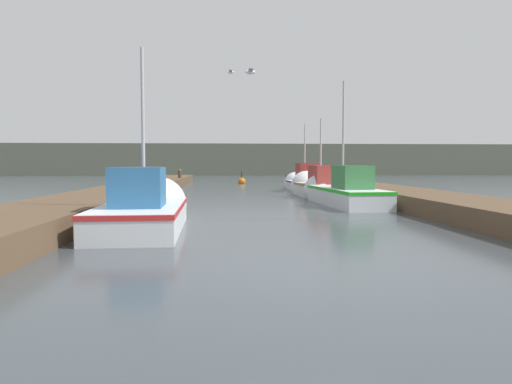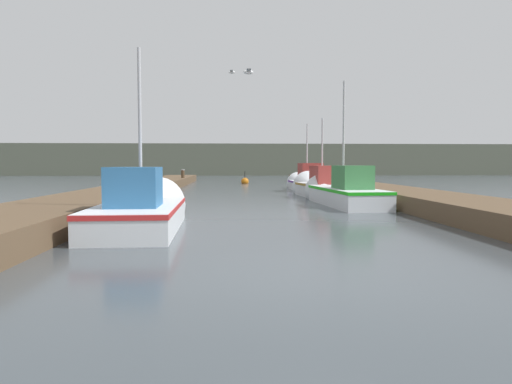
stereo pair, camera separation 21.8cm
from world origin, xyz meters
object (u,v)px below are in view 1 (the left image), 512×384
Objects in this scene: fishing_boat_2 at (318,186)px; mooring_piling_1 at (314,180)px; seagull_1 at (231,72)px; fishing_boat_0 at (147,209)px; fishing_boat_1 at (341,192)px; channel_buoy at (242,181)px; seagull_lead at (250,72)px; fishing_boat_3 at (304,182)px; mooring_piling_0 at (180,177)px; mooring_piling_2 at (141,189)px.

mooring_piling_1 is at bearing 76.46° from fishing_boat_2.
fishing_boat_0 is at bearing 170.59° from seagull_1.
fishing_boat_2 is (6.30, 10.09, 0.05)m from fishing_boat_0.
mooring_piling_1 is (1.30, 12.07, 0.04)m from fishing_boat_1.
fishing_boat_1 reaches higher than channel_buoy.
fishing_boat_1 reaches higher than seagull_lead.
fishing_boat_1 is (6.26, 5.70, 0.05)m from fishing_boat_0.
fishing_boat_0 is at bearing 118.25° from seagull_lead.
fishing_boat_3 is 10.08m from mooring_piling_0.
seagull_lead reaches higher than fishing_boat_3.
seagull_1 is at bearing 139.77° from fishing_boat_1.
seagull_lead is at bearing -171.93° from seagull_1.
fishing_boat_0 is 5.01× the size of channel_buoy.
mooring_piling_2 is at bearing -89.72° from mooring_piling_0.
fishing_boat_3 is 6.48× the size of mooring_piling_1.
fishing_boat_0 is 9.86× the size of seagull_1.
seagull_1 reaches higher than fishing_boat_1.
seagull_1 is (-4.11, 3.01, 5.01)m from fishing_boat_1.
fishing_boat_1 is at bearing -3.80° from mooring_piling_2.
mooring_piling_2 is at bearing -127.34° from mooring_piling_1.
fishing_boat_1 is 5.29× the size of mooring_piling_2.
fishing_boat_2 is at bearing 56.07° from fishing_boat_0.
fishing_boat_3 is 9.13m from seagull_1.
mooring_piling_0 is 14.07m from seagull_1.
seagull_lead is at bearing -78.82° from mooring_piling_0.
fishing_boat_3 is at bearing -39.45° from mooring_piling_0.
mooring_piling_2 is 1.06× the size of channel_buoy.
fishing_boat_1 reaches higher than fishing_boat_2.
mooring_piling_2 is 2.11× the size of seagull_lead.
mooring_piling_1 is 17.35m from seagull_lead.
fishing_boat_1 is at bearing -43.28° from seagull_lead.
fishing_boat_2 is at bearing -67.17° from seagull_1.
seagull_1 is (3.49, -12.72, 4.90)m from mooring_piling_0.
mooring_piling_2 is (-8.82, -11.57, 0.09)m from mooring_piling_1.
mooring_piling_2 is (-7.52, 0.50, 0.13)m from fishing_boat_1.
seagull_lead is 0.99× the size of seagull_1.
fishing_boat_2 is 4.59× the size of channel_buoy.
fishing_boat_3 is (0.15, 4.94, 0.00)m from fishing_boat_2.
mooring_piling_2 is at bearing -131.81° from fishing_boat_3.
fishing_boat_3 is at bearing -70.00° from channel_buoy.
fishing_boat_2 is at bearing 27.20° from mooring_piling_2.
fishing_boat_0 is 0.89× the size of fishing_boat_1.
fishing_boat_0 is 1.09× the size of fishing_boat_2.
fishing_boat_1 reaches higher than mooring_piling_1.
seagull_1 reaches higher than seagull_lead.
seagull_lead reaches higher than mooring_piling_0.
mooring_piling_2 is 6.98m from seagull_lead.
fishing_boat_2 is 9.10× the size of seagull_lead.
fishing_boat_1 is 5.50× the size of mooring_piling_0.
fishing_boat_2 reaches higher than channel_buoy.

